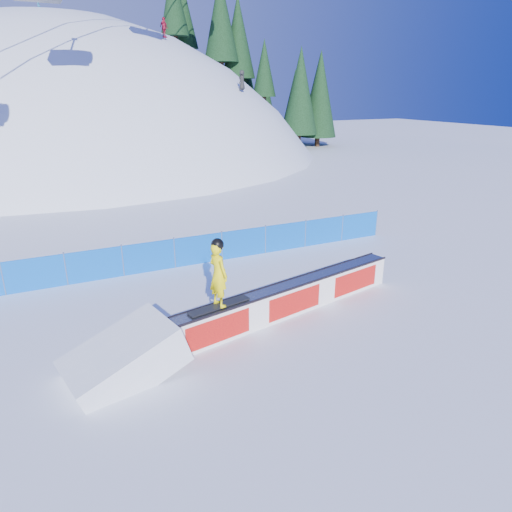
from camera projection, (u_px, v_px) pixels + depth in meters
name	position (u px, v px, depth m)	size (l,w,h in m)	color
ground	(185.00, 321.00, 13.91)	(160.00, 160.00, 0.00)	white
snow_hill	(90.00, 305.00, 55.67)	(64.00, 64.00, 64.00)	silver
treeline	(259.00, 61.00, 54.30)	(19.42, 10.91, 19.47)	#301E13
safety_fence	(149.00, 257.00, 17.52)	(22.05, 0.05, 1.30)	blue
rail_box	(289.00, 299.00, 14.22)	(8.54, 2.37, 1.03)	white
snow_ramp	(126.00, 374.00, 11.31)	(2.70, 1.80, 1.01)	white
snowboarder	(218.00, 274.00, 12.23)	(1.91, 0.75, 1.96)	black
distant_skiers	(91.00, 34.00, 37.05)	(23.56, 12.31, 8.50)	black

